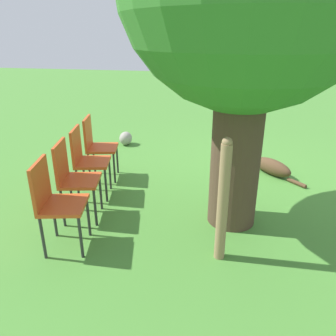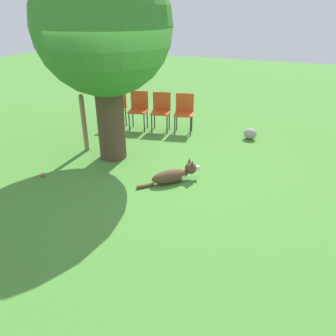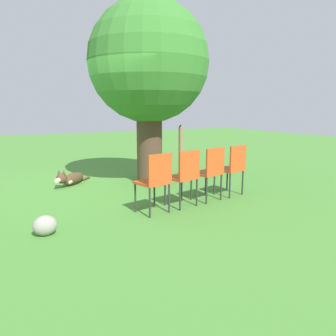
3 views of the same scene
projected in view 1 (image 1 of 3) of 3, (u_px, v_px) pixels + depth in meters
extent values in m
plane|color=#478433|center=(238.00, 187.00, 4.70)|extent=(30.00, 30.00, 0.00)
cylinder|color=#4C3828|center=(237.00, 146.00, 3.52)|extent=(0.54, 0.54, 1.85)
ellipsoid|color=#513823|center=(272.00, 167.00, 5.08)|extent=(0.64, 0.65, 0.24)
ellipsoid|color=silver|center=(263.00, 164.00, 5.23)|extent=(0.31, 0.31, 0.15)
sphere|color=#513823|center=(254.00, 154.00, 5.36)|extent=(0.30, 0.30, 0.21)
cylinder|color=silver|center=(248.00, 153.00, 5.46)|extent=(0.13, 0.13, 0.09)
cone|color=#513823|center=(252.00, 147.00, 5.28)|extent=(0.07, 0.07, 0.10)
cone|color=#513823|center=(257.00, 146.00, 5.34)|extent=(0.07, 0.07, 0.10)
cylinder|color=#513823|center=(297.00, 183.00, 4.75)|extent=(0.26, 0.26, 0.06)
cylinder|color=#937551|center=(223.00, 204.00, 3.01)|extent=(0.10, 0.10, 1.17)
sphere|color=#937551|center=(227.00, 142.00, 2.78)|extent=(0.09, 0.09, 0.09)
cube|color=#D14C1E|center=(103.00, 148.00, 4.82)|extent=(0.51, 0.52, 0.04)
cube|color=#D14C1E|center=(88.00, 133.00, 4.72)|extent=(0.13, 0.44, 0.44)
cylinder|color=#2D2D2D|center=(117.00, 159.00, 5.09)|extent=(0.03, 0.03, 0.46)
cylinder|color=#2D2D2D|center=(114.00, 168.00, 4.74)|extent=(0.03, 0.03, 0.46)
cylinder|color=#2D2D2D|center=(94.00, 159.00, 5.08)|extent=(0.03, 0.03, 0.46)
cylinder|color=#2D2D2D|center=(89.00, 169.00, 4.73)|extent=(0.03, 0.03, 0.46)
cube|color=#D14C1E|center=(93.00, 162.00, 4.28)|extent=(0.51, 0.52, 0.04)
cube|color=#D14C1E|center=(76.00, 145.00, 4.19)|extent=(0.13, 0.44, 0.44)
cylinder|color=#2D2D2D|center=(110.00, 174.00, 4.56)|extent=(0.03, 0.03, 0.46)
cylinder|color=#2D2D2D|center=(106.00, 185.00, 4.21)|extent=(0.03, 0.03, 0.46)
cylinder|color=#2D2D2D|center=(84.00, 174.00, 4.55)|extent=(0.03, 0.03, 0.46)
cylinder|color=#2D2D2D|center=(78.00, 186.00, 4.20)|extent=(0.03, 0.03, 0.46)
cube|color=#D14C1E|center=(80.00, 181.00, 3.75)|extent=(0.51, 0.52, 0.04)
cube|color=#D14C1E|center=(61.00, 162.00, 3.65)|extent=(0.13, 0.44, 0.44)
cylinder|color=#2D2D2D|center=(101.00, 192.00, 4.02)|extent=(0.03, 0.03, 0.46)
cylinder|color=#2D2D2D|center=(95.00, 208.00, 3.67)|extent=(0.03, 0.03, 0.46)
cylinder|color=#2D2D2D|center=(71.00, 193.00, 4.01)|extent=(0.03, 0.03, 0.46)
cylinder|color=#2D2D2D|center=(63.00, 208.00, 3.66)|extent=(0.03, 0.03, 0.46)
cube|color=#D14C1E|center=(64.00, 205.00, 3.21)|extent=(0.51, 0.52, 0.04)
cube|color=#D14C1E|center=(40.00, 183.00, 3.12)|extent=(0.13, 0.44, 0.44)
cylinder|color=#2D2D2D|center=(88.00, 217.00, 3.49)|extent=(0.03, 0.03, 0.46)
cylinder|color=#2D2D2D|center=(81.00, 237.00, 3.14)|extent=(0.03, 0.03, 0.46)
cylinder|color=#2D2D2D|center=(54.00, 217.00, 3.48)|extent=(0.03, 0.03, 0.46)
cylinder|color=#2D2D2D|center=(43.00, 238.00, 3.13)|extent=(0.03, 0.03, 0.46)
ellipsoid|color=gray|center=(126.00, 138.00, 6.44)|extent=(0.24, 0.30, 0.26)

